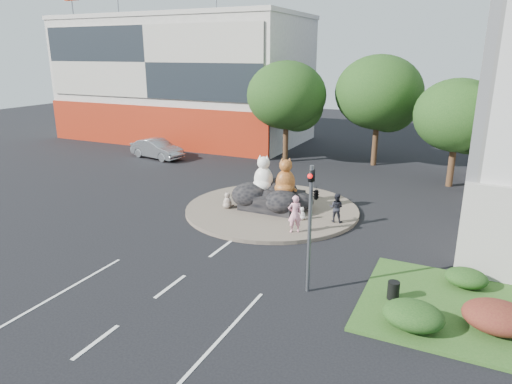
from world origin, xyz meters
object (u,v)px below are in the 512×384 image
Objects in this scene: pedestrian_pink at (295,214)px; parked_car at (157,149)px; cat_white at (263,173)px; kitten_calico at (227,200)px; pedestrian_dark at (336,208)px; cat_tabby at (286,176)px; litter_bin at (393,290)px; kitten_white at (302,213)px.

parked_car is at bearing -67.56° from pedestrian_pink.
cat_white is 2.61m from kitten_calico.
pedestrian_dark is at bearing -156.16° from pedestrian_pink.
kitten_calico is at bearing -148.56° from cat_white.
parked_car is at bearing 124.14° from cat_tabby.
parked_car is at bearing 145.20° from litter_bin.
kitten_calico is 4.57m from kitten_white.
cat_white is 1.01× the size of cat_tabby.
kitten_white is 0.38× the size of pedestrian_pink.
kitten_white is 0.14× the size of parked_car.
pedestrian_pink is at bearing -116.81° from kitten_white.
pedestrian_pink is 1.23× the size of pedestrian_dark.
cat_white reaches higher than parked_car.
kitten_white is at bearing -68.07° from cat_tabby.
kitten_calico is at bearing 144.26° from kitten_white.
cat_white reaches higher than pedestrian_dark.
cat_white is 3.12× the size of litter_bin.
kitten_calico is 5.22m from pedestrian_pink.
kitten_white is (2.88, -1.31, -1.60)m from cat_white.
cat_white is at bearing 41.29° from kitten_calico.
pedestrian_pink is at bearing 141.70° from litter_bin.
kitten_calico is 15.49m from parked_car.
kitten_white is 19.30m from parked_car.
kitten_calico is 0.50× the size of pedestrian_pink.
kitten_white is at bearing -109.08° from parked_car.
cat_tabby reaches higher than kitten_calico.
kitten_calico is 1.41× the size of litter_bin.
cat_white is 1.40m from cat_tabby.
kitten_white is (4.56, 0.01, -0.12)m from kitten_calico.
pedestrian_dark is 20.64m from parked_car.
pedestrian_dark is 2.30× the size of litter_bin.
parked_car is at bearing 145.43° from kitten_calico.
cat_tabby reaches higher than pedestrian_dark.
cat_tabby is 3.65m from kitten_calico.
cat_tabby is 1.35× the size of pedestrian_dark.
kitten_calico is at bearing 149.07° from litter_bin.
kitten_calico is (-1.69, -1.32, -1.49)m from cat_white.
cat_white is at bearing -110.06° from parked_car.
parked_car reaches higher than kitten_calico.
kitten_calico is at bearing -117.45° from parked_car.
pedestrian_pink is (0.30, -1.86, 0.60)m from kitten_white.
kitten_calico is 1.32× the size of kitten_white.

